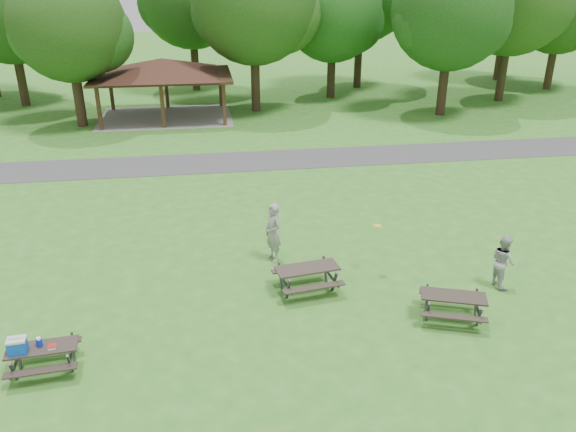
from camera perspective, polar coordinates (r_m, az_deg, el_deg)
The scene contains 15 objects.
ground at distance 15.81m, azimuth -1.41°, elevation -10.36°, with size 160.00×160.00×0.00m, color #347621.
asphalt_path at distance 28.45m, azimuth -5.07°, elevation 5.54°, with size 120.00×3.20×0.02m, color #3F3F41.
pavilion at distance 37.52m, azimuth -12.66°, elevation 14.32°, with size 8.60×7.01×3.76m.
tree_row_c at distance 43.84m, azimuth -26.43°, elevation 18.43°, with size 8.19×7.80×10.67m.
tree_row_d at distance 36.40m, azimuth -21.28°, elevation 17.38°, with size 6.93×6.60×9.27m.
tree_row_e at distance 38.25m, azimuth -3.35°, elevation 20.61°, with size 8.40×8.00×11.02m.
tree_row_f at distance 42.74m, azimuth 4.70°, elevation 19.64°, with size 7.35×7.00×9.55m.
tree_row_g at distance 38.46m, azimuth 16.33°, elevation 19.10°, with size 7.77×7.40×10.25m.
tree_row_i at distance 50.40m, azimuth 26.02°, elevation 18.18°, with size 7.14×6.80×9.52m.
picnic_table_near at distance 14.87m, azimuth -24.34°, elevation -12.28°, with size 1.72×1.43×1.12m.
picnic_table_middle at distance 16.78m, azimuth 1.97°, elevation -5.80°, with size 2.06×1.75×0.81m.
picnic_table_far at distance 16.16m, azimuth 16.41°, elevation -8.27°, with size 2.11×1.90×0.76m.
frisbee_in_flight at distance 17.59m, azimuth 9.11°, elevation -0.98°, with size 0.28×0.28×0.02m.
frisbee_thrower at distance 18.34m, azimuth -1.53°, elevation -1.69°, with size 0.72×0.47×1.98m, color gray.
frisbee_catcher at distance 18.12m, azimuth 20.99°, elevation -4.30°, with size 0.81×0.63×1.66m, color #AAAAAD.
Camera 1 is at (-1.60, -12.99, 8.87)m, focal length 35.00 mm.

